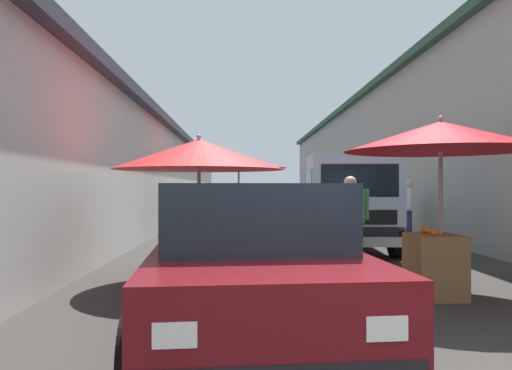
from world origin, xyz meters
The scene contains 11 objects.
ground centered at (13.50, 0.00, 0.00)m, with size 90.00×90.00×0.00m, color #33302D.
building_left_whitewash centered at (15.75, 7.29, 1.86)m, with size 49.80×7.50×3.69m.
building_right_concrete centered at (15.75, -7.29, 2.71)m, with size 49.80×7.50×5.40m.
fruit_stall_far_right centered at (4.52, -1.35, 1.89)m, with size 2.54×2.54×2.37m.
fruit_stall_near_right centered at (12.81, 1.34, 1.90)m, with size 2.90×2.90×2.39m.
fruit_stall_far_left centered at (5.56, 1.89, 1.75)m, with size 2.59×2.59×2.22m.
hatchback_car centered at (2.76, 1.19, 0.74)m, with size 4.03×2.16×1.45m.
delivery_truck centered at (8.75, -1.04, 1.04)m, with size 5.00×2.15×2.08m.
vendor_by_crates centered at (11.33, -3.28, 0.94)m, with size 0.64×0.29×1.63m.
vendor_in_shade centered at (6.68, -0.65, 0.93)m, with size 0.25×0.64×1.62m.
parked_scooter centered at (11.53, 1.99, 0.45)m, with size 1.69×0.41×1.14m.
Camera 1 is at (-1.90, 1.27, 1.42)m, focal length 34.56 mm.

